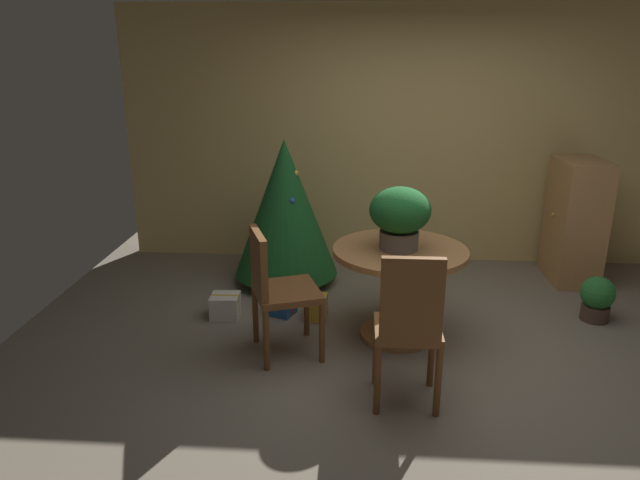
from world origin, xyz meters
TOP-DOWN VIEW (x-y plane):
  - ground_plane at (0.00, 0.00)m, footprint 6.60×6.60m
  - back_wall_panel at (0.00, 2.20)m, footprint 6.00×0.10m
  - round_dining_table at (-0.25, 0.35)m, footprint 1.02×1.02m
  - flower_vase at (-0.26, 0.34)m, footprint 0.46×0.46m
  - wooden_chair_left at (-1.15, 0.02)m, footprint 0.59×0.60m
  - wooden_chair_near at (-0.25, -0.60)m, footprint 0.41×0.39m
  - holiday_tree at (-1.25, 1.41)m, footprint 0.98×0.98m
  - gift_box_cream at (-1.67, 0.59)m, footprint 0.24×0.23m
  - gift_box_gold at (-0.91, 0.64)m, footprint 0.20×0.24m
  - gift_box_blue at (-1.20, 0.68)m, footprint 0.25×0.25m
  - wooden_cabinet at (1.51, 1.67)m, footprint 0.43×0.66m
  - potted_plant at (1.42, 0.75)m, footprint 0.28×0.28m

SIDE VIEW (x-z plane):
  - ground_plane at x=0.00m, z-range 0.00..0.00m
  - gift_box_gold at x=-0.91m, z-range 0.00..0.19m
  - gift_box_cream at x=-1.67m, z-range 0.00..0.20m
  - gift_box_blue at x=-1.20m, z-range 0.00..0.23m
  - potted_plant at x=1.42m, z-range 0.01..0.39m
  - round_dining_table at x=-0.25m, z-range 0.12..0.85m
  - wooden_chair_left at x=-1.15m, z-range 0.07..1.02m
  - wooden_chair_near at x=-0.25m, z-range 0.06..1.10m
  - wooden_cabinet at x=1.51m, z-range 0.00..1.19m
  - holiday_tree at x=-1.25m, z-range 0.05..1.44m
  - flower_vase at x=-0.26m, z-range 0.77..1.24m
  - back_wall_panel at x=0.00m, z-range 0.00..2.60m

